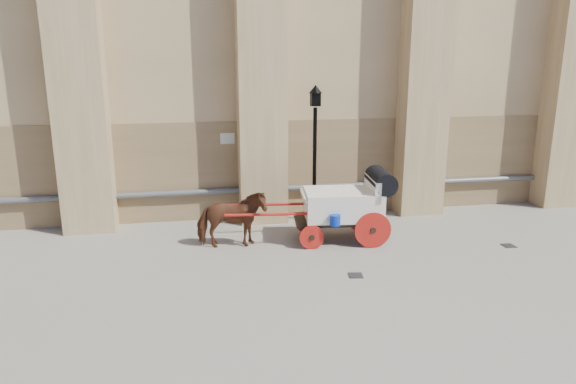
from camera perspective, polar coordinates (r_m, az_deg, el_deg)
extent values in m
plane|color=slate|center=(12.64, 4.02, -7.71)|extent=(90.00, 90.00, 0.00)
cube|color=#91724F|center=(16.58, 7.25, 2.96)|extent=(44.00, 0.35, 3.00)
cylinder|color=#59595B|center=(16.46, 7.47, 0.73)|extent=(42.00, 0.18, 0.18)
cube|color=beige|center=(15.49, -6.75, 5.94)|extent=(0.42, 0.04, 0.32)
imported|color=brown|center=(13.37, -6.29, -3.06)|extent=(1.82, 0.88, 1.52)
cube|color=black|center=(13.96, 5.61, -3.03)|extent=(2.45, 1.32, 0.13)
cube|color=white|center=(13.86, 6.09, -1.34)|extent=(2.16, 1.55, 0.74)
cube|color=white|center=(13.91, 9.37, 0.42)|extent=(0.31, 1.34, 0.59)
cube|color=white|center=(13.66, 2.38, -0.35)|extent=(0.50, 1.20, 0.11)
cylinder|color=black|center=(13.91, 10.26, 1.28)|extent=(0.74, 1.39, 0.60)
cylinder|color=red|center=(13.54, 9.40, -4.20)|extent=(0.96, 0.17, 0.96)
cylinder|color=red|center=(14.76, 8.24, -2.58)|extent=(0.96, 0.17, 0.96)
cylinder|color=red|center=(13.32, 2.65, -5.05)|extent=(0.64, 0.14, 0.64)
cylinder|color=red|center=(14.56, 2.05, -3.34)|extent=(0.64, 0.14, 0.64)
cylinder|color=red|center=(13.23, -1.53, -2.50)|extent=(2.55, 0.36, 0.07)
cylinder|color=red|center=(14.15, -1.71, -1.38)|extent=(2.55, 0.36, 0.07)
cylinder|color=#0A2EAE|center=(13.16, 5.25, -3.14)|extent=(0.28, 0.28, 0.28)
cylinder|color=black|center=(15.31, 2.97, 2.95)|extent=(0.11, 0.11, 3.44)
cone|color=black|center=(15.69, 2.89, -2.60)|extent=(0.34, 0.34, 0.34)
cube|color=black|center=(15.05, 3.06, 10.28)|extent=(0.27, 0.27, 0.40)
cone|color=black|center=(15.03, 3.08, 11.37)|extent=(0.38, 0.38, 0.23)
cube|color=black|center=(11.92, 7.52, -9.18)|extent=(0.37, 0.37, 0.01)
cube|color=black|center=(14.82, 23.31, -5.50)|extent=(0.32, 0.32, 0.01)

